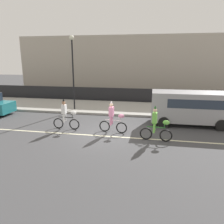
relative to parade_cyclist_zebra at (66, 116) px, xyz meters
name	(u,v)px	position (x,y,z in m)	size (l,w,h in m)	color
ground_plane	(105,133)	(2.54, -0.33, -0.84)	(80.00, 80.00, 0.00)	#424244
road_centre_line	(103,136)	(2.54, -0.83, -0.84)	(36.00, 0.14, 0.01)	beige
sidewalk_curb	(121,108)	(2.54, 6.17, -0.77)	(60.00, 5.00, 0.15)	#9E9B93
fence_line	(125,95)	(2.54, 9.07, -0.14)	(40.00, 0.08, 1.40)	black
building_backdrop	(134,64)	(2.57, 17.67, 2.60)	(28.00, 8.00, 6.88)	#B2A899
parade_cyclist_zebra	(66,116)	(0.00, 0.00, 0.00)	(1.72, 0.50, 1.92)	black
parade_cyclist_pink	(113,119)	(2.97, -0.10, 0.00)	(1.72, 0.51, 1.92)	black
parade_cyclist_lime	(157,126)	(5.45, -0.99, 0.00)	(1.72, 0.50, 1.92)	black
parked_van_grey	(192,106)	(7.73, 2.37, 0.44)	(5.00, 2.22, 2.18)	#99999E
street_lamp_post	(73,62)	(-1.18, 4.66, 3.15)	(0.36, 0.36, 5.86)	black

